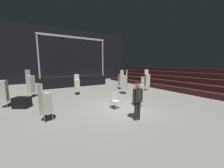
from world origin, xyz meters
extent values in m
cube|color=gray|center=(0.00, 0.00, -0.05)|extent=(22.00, 30.00, 0.10)
cube|color=black|center=(0.00, 15.00, 4.00)|extent=(22.00, 0.30, 8.00)
cube|color=black|center=(7.62, 1.00, 0.23)|extent=(0.75, 24.00, 0.45)
cube|color=black|center=(8.38, 1.00, 0.68)|extent=(0.75, 24.00, 0.45)
cube|color=black|center=(9.12, 1.00, 1.12)|extent=(0.75, 24.00, 0.45)
cube|color=black|center=(9.88, 1.00, 1.57)|extent=(0.75, 24.00, 0.45)
cube|color=black|center=(10.62, 1.00, 2.02)|extent=(0.75, 24.00, 0.45)
cube|color=black|center=(0.00, 10.54, 0.59)|extent=(7.86, 3.46, 1.17)
cylinder|color=#9EA0A8|center=(-3.68, 9.06, 3.43)|extent=(0.16, 0.16, 4.52)
cylinder|color=#9EA0A8|center=(3.68, 9.06, 3.43)|extent=(0.16, 0.16, 4.52)
cube|color=#9EA0A8|center=(0.00, 9.06, 5.69)|extent=(7.56, 0.20, 0.20)
cylinder|color=black|center=(-3.43, 9.06, 5.47)|extent=(0.18, 0.18, 0.22)
cylinder|color=black|center=(-1.14, 9.06, 5.47)|extent=(0.18, 0.18, 0.22)
cylinder|color=black|center=(1.14, 9.06, 5.47)|extent=(0.18, 0.18, 0.22)
cylinder|color=black|center=(3.43, 9.06, 5.47)|extent=(0.18, 0.18, 0.22)
cylinder|color=black|center=(-0.11, -1.98, 0.44)|extent=(0.15, 0.15, 0.88)
cylinder|color=black|center=(-0.29, -1.97, 0.44)|extent=(0.15, 0.15, 0.88)
cube|color=silver|center=(-0.21, -2.03, 1.19)|extent=(0.18, 0.11, 0.62)
cube|color=black|center=(-0.20, -1.97, 1.19)|extent=(0.41, 0.25, 0.62)
cube|color=navy|center=(-0.21, -2.09, 1.27)|extent=(0.06, 0.01, 0.40)
cylinder|color=black|center=(0.03, -1.99, 1.21)|extent=(0.10, 0.10, 0.57)
cylinder|color=black|center=(-0.44, -1.96, 1.21)|extent=(0.10, 0.10, 0.57)
sphere|color=#936B4C|center=(-0.20, -1.97, 1.65)|extent=(0.21, 0.21, 0.21)
sphere|color=black|center=(-0.20, -1.97, 1.70)|extent=(0.17, 0.17, 0.17)
cylinder|color=#B2B5BA|center=(-3.79, 0.34, 0.20)|extent=(0.02, 0.02, 0.40)
cylinder|color=#B2B5BA|center=(-3.65, -0.01, 0.20)|extent=(0.02, 0.02, 0.40)
cylinder|color=#B2B5BA|center=(-4.14, 0.20, 0.20)|extent=(0.02, 0.02, 0.40)
cylinder|color=#B2B5BA|center=(-4.00, -0.15, 0.20)|extent=(0.02, 0.02, 0.40)
cube|color=#B7B2A3|center=(-3.90, 0.09, 0.44)|extent=(0.57, 0.57, 0.08)
cube|color=#B7B2A3|center=(-3.90, 0.09, 0.53)|extent=(0.57, 0.57, 0.08)
cube|color=#B7B2A3|center=(-3.90, 0.09, 0.61)|extent=(0.57, 0.57, 0.08)
cube|color=#B7B2A3|center=(-3.90, 0.09, 0.70)|extent=(0.57, 0.57, 0.08)
cube|color=#B7B2A3|center=(-3.90, 0.09, 0.78)|extent=(0.57, 0.57, 0.08)
cube|color=#B7B2A3|center=(-3.90, 0.09, 0.87)|extent=(0.57, 0.57, 0.08)
cube|color=#B7B2A3|center=(-3.90, 0.09, 0.95)|extent=(0.57, 0.57, 0.08)
cube|color=#B7B2A3|center=(-3.90, 0.09, 1.04)|extent=(0.57, 0.57, 0.08)
cube|color=#B7B2A3|center=(-3.90, 0.09, 1.12)|extent=(0.57, 0.57, 0.08)
cube|color=#B7B2A3|center=(-3.90, 0.09, 1.21)|extent=(0.57, 0.57, 0.08)
cube|color=#B7B2A3|center=(-3.90, 0.09, 1.29)|extent=(0.57, 0.57, 0.08)
cube|color=#B7B2A3|center=(-4.08, 0.02, 1.56)|extent=(0.20, 0.39, 0.46)
cylinder|color=#B2B5BA|center=(5.72, 2.76, 0.20)|extent=(0.02, 0.02, 0.40)
cylinder|color=#B2B5BA|center=(5.36, 2.89, 0.20)|extent=(0.02, 0.02, 0.40)
cylinder|color=#B2B5BA|center=(5.85, 3.12, 0.20)|extent=(0.02, 0.02, 0.40)
cylinder|color=#B2B5BA|center=(5.49, 3.24, 0.20)|extent=(0.02, 0.02, 0.40)
cube|color=#B7B2A3|center=(5.60, 3.00, 0.44)|extent=(0.56, 0.56, 0.08)
cube|color=#B7B2A3|center=(5.60, 3.00, 0.53)|extent=(0.56, 0.56, 0.08)
cube|color=#B7B2A3|center=(5.60, 3.00, 0.61)|extent=(0.56, 0.56, 0.08)
cube|color=#B7B2A3|center=(5.60, 3.00, 0.70)|extent=(0.56, 0.56, 0.08)
cube|color=#B7B2A3|center=(5.60, 3.00, 0.78)|extent=(0.56, 0.56, 0.08)
cube|color=#B7B2A3|center=(5.60, 3.00, 0.87)|extent=(0.56, 0.56, 0.08)
cube|color=#B7B2A3|center=(5.60, 3.00, 0.95)|extent=(0.56, 0.56, 0.08)
cube|color=#B7B2A3|center=(5.60, 3.00, 1.04)|extent=(0.56, 0.56, 0.08)
cube|color=#B7B2A3|center=(5.60, 3.00, 1.12)|extent=(0.56, 0.56, 0.08)
cube|color=#B7B2A3|center=(5.60, 3.00, 1.21)|extent=(0.56, 0.56, 0.08)
cube|color=#B7B2A3|center=(5.60, 3.00, 1.29)|extent=(0.56, 0.56, 0.08)
cube|color=#B7B2A3|center=(5.60, 3.00, 1.38)|extent=(0.56, 0.56, 0.08)
cube|color=#B7B2A3|center=(5.60, 3.00, 1.46)|extent=(0.56, 0.56, 0.08)
cube|color=#B7B2A3|center=(5.60, 3.00, 1.55)|extent=(0.56, 0.56, 0.08)
cube|color=#B7B2A3|center=(5.60, 3.00, 1.63)|extent=(0.56, 0.56, 0.08)
cube|color=#B7B2A3|center=(5.67, 3.19, 1.91)|extent=(0.40, 0.18, 0.46)
cylinder|color=#B2B5BA|center=(-5.69, 3.78, 0.20)|extent=(0.02, 0.02, 0.40)
cylinder|color=#B2B5BA|center=(-5.77, 3.41, 0.20)|extent=(0.02, 0.02, 0.40)
cylinder|color=#B2B5BA|center=(-6.06, 3.86, 0.20)|extent=(0.02, 0.02, 0.40)
cube|color=#B7B2A3|center=(-5.92, 3.63, 0.44)|extent=(0.52, 0.52, 0.08)
cube|color=#B7B2A3|center=(-5.92, 3.63, 0.53)|extent=(0.52, 0.52, 0.08)
cube|color=#B7B2A3|center=(-5.92, 3.63, 0.61)|extent=(0.52, 0.52, 0.08)
cube|color=#B7B2A3|center=(-5.92, 3.63, 0.70)|extent=(0.52, 0.52, 0.08)
cube|color=#B7B2A3|center=(-5.92, 3.63, 0.78)|extent=(0.52, 0.52, 0.08)
cube|color=#B7B2A3|center=(-5.92, 3.63, 0.87)|extent=(0.52, 0.52, 0.08)
cube|color=#B7B2A3|center=(-5.92, 3.63, 0.95)|extent=(0.52, 0.52, 0.08)
cube|color=#B7B2A3|center=(-5.92, 3.63, 1.04)|extent=(0.52, 0.52, 0.08)
cube|color=#B7B2A3|center=(-5.92, 3.63, 1.12)|extent=(0.52, 0.52, 0.08)
cube|color=#B7B2A3|center=(-5.92, 3.63, 1.21)|extent=(0.52, 0.52, 0.08)
cube|color=#B7B2A3|center=(-5.92, 3.63, 1.29)|extent=(0.52, 0.52, 0.08)
cube|color=#B7B2A3|center=(-5.92, 3.63, 1.38)|extent=(0.52, 0.52, 0.08)
cube|color=#B7B2A3|center=(-5.92, 3.63, 1.46)|extent=(0.52, 0.52, 0.08)
cube|color=#B7B2A3|center=(-5.92, 3.63, 1.55)|extent=(0.52, 0.52, 0.08)
cube|color=#B7B2A3|center=(-5.92, 3.63, 1.63)|extent=(0.52, 0.52, 0.08)
cylinder|color=#B2B5BA|center=(3.56, 5.17, 0.20)|extent=(0.02, 0.02, 0.40)
cylinder|color=#B2B5BA|center=(3.94, 5.16, 0.20)|extent=(0.02, 0.02, 0.40)
cylinder|color=#B2B5BA|center=(3.55, 4.79, 0.20)|extent=(0.02, 0.02, 0.40)
cylinder|color=#B2B5BA|center=(3.93, 4.78, 0.20)|extent=(0.02, 0.02, 0.40)
cube|color=#B7B2A3|center=(3.74, 4.98, 0.44)|extent=(0.46, 0.46, 0.08)
cube|color=#B7B2A3|center=(3.74, 4.98, 0.53)|extent=(0.46, 0.46, 0.08)
cube|color=#B7B2A3|center=(3.74, 4.98, 0.61)|extent=(0.46, 0.46, 0.08)
cube|color=#B7B2A3|center=(3.74, 4.98, 0.70)|extent=(0.46, 0.46, 0.08)
cube|color=#B7B2A3|center=(3.74, 4.98, 0.78)|extent=(0.46, 0.46, 0.08)
cube|color=#B7B2A3|center=(3.74, 4.98, 0.87)|extent=(0.46, 0.46, 0.08)
cube|color=#B7B2A3|center=(3.74, 4.98, 0.95)|extent=(0.46, 0.46, 0.08)
cube|color=#B7B2A3|center=(3.74, 4.98, 1.04)|extent=(0.46, 0.46, 0.08)
cube|color=#B7B2A3|center=(3.74, 4.98, 1.12)|extent=(0.46, 0.46, 0.08)
cube|color=#B7B2A3|center=(3.74, 4.98, 1.21)|extent=(0.46, 0.46, 0.08)
cube|color=#B7B2A3|center=(3.74, 4.98, 1.29)|extent=(0.46, 0.46, 0.08)
cube|color=#B7B2A3|center=(3.74, 4.98, 1.38)|extent=(0.46, 0.46, 0.08)
cube|color=#B7B2A3|center=(3.74, 4.98, 1.46)|extent=(0.46, 0.46, 0.08)
cube|color=#B7B2A3|center=(3.74, 4.98, 1.55)|extent=(0.46, 0.46, 0.08)
cube|color=#B7B2A3|center=(3.74, 4.78, 1.82)|extent=(0.41, 0.06, 0.46)
cylinder|color=#B2B5BA|center=(0.99, -0.62, 0.20)|extent=(0.02, 0.02, 0.40)
cylinder|color=#B2B5BA|center=(1.15, -0.27, 0.20)|extent=(0.02, 0.02, 0.40)
cylinder|color=#B2B5BA|center=(1.33, -0.78, 0.20)|extent=(0.02, 0.02, 0.40)
cylinder|color=#B2B5BA|center=(1.50, -0.43, 0.20)|extent=(0.02, 0.02, 0.40)
cube|color=#B7B2A3|center=(1.24, -0.52, 0.44)|extent=(0.59, 0.59, 0.08)
cube|color=#B7B2A3|center=(1.24, -0.52, 0.53)|extent=(0.59, 0.59, 0.08)
cube|color=#B7B2A3|center=(1.24, -0.52, 0.61)|extent=(0.59, 0.59, 0.08)
cube|color=#B7B2A3|center=(1.24, -0.52, 0.70)|extent=(0.59, 0.59, 0.08)
cube|color=#B7B2A3|center=(1.24, -0.52, 0.78)|extent=(0.59, 0.59, 0.08)
cube|color=#B7B2A3|center=(1.24, -0.52, 0.87)|extent=(0.59, 0.59, 0.08)
cube|color=#B7B2A3|center=(1.24, -0.52, 0.95)|extent=(0.59, 0.59, 0.08)
cube|color=#B7B2A3|center=(1.24, -0.52, 1.04)|extent=(0.59, 0.59, 0.08)
cube|color=#B7B2A3|center=(1.24, -0.52, 1.12)|extent=(0.59, 0.59, 0.08)
cube|color=#B7B2A3|center=(1.24, -0.52, 1.21)|extent=(0.59, 0.59, 0.08)
cube|color=#B7B2A3|center=(1.24, -0.52, 1.29)|extent=(0.59, 0.59, 0.08)
cube|color=#B7B2A3|center=(1.24, -0.52, 1.38)|extent=(0.59, 0.59, 0.08)
cube|color=#B7B2A3|center=(1.42, -0.61, 1.65)|extent=(0.22, 0.39, 0.46)
cylinder|color=#B2B5BA|center=(2.35, 2.84, 0.20)|extent=(0.02, 0.02, 0.40)
cylinder|color=#B2B5BA|center=(2.63, 3.09, 0.20)|extent=(0.02, 0.02, 0.40)
cylinder|color=#B2B5BA|center=(2.60, 2.55, 0.20)|extent=(0.02, 0.02, 0.40)
cylinder|color=#B2B5BA|center=(2.88, 2.80, 0.20)|extent=(0.02, 0.02, 0.40)
cube|color=#B7B2A3|center=(2.62, 2.82, 0.44)|extent=(0.62, 0.62, 0.08)
cube|color=#B7B2A3|center=(2.62, 2.82, 0.53)|extent=(0.62, 0.62, 0.08)
cube|color=#B7B2A3|center=(2.62, 2.82, 0.61)|extent=(0.62, 0.62, 0.08)
cube|color=#B7B2A3|center=(2.62, 2.82, 0.70)|extent=(0.62, 0.62, 0.08)
cube|color=#B7B2A3|center=(2.62, 2.82, 0.78)|extent=(0.62, 0.62, 0.08)
cube|color=#B7B2A3|center=(2.62, 2.82, 0.87)|extent=(0.62, 0.62, 0.08)
cube|color=#B7B2A3|center=(2.62, 2.82, 0.95)|extent=(0.62, 0.62, 0.08)
cube|color=#B7B2A3|center=(2.62, 2.82, 1.04)|extent=(0.62, 0.62, 0.08)
cube|color=#B7B2A3|center=(2.62, 2.82, 1.12)|extent=(0.62, 0.62, 0.08)
cube|color=#B7B2A3|center=(2.62, 2.82, 1.21)|extent=(0.62, 0.62, 0.08)
cube|color=#B7B2A3|center=(2.62, 2.82, 1.29)|extent=(0.62, 0.62, 0.08)
cube|color=#B7B2A3|center=(2.62, 2.82, 1.38)|extent=(0.62, 0.62, 0.08)
cube|color=#B7B2A3|center=(2.62, 2.82, 1.46)|extent=(0.62, 0.62, 0.08)
cube|color=#B7B2A3|center=(2.62, 2.82, 1.55)|extent=(0.62, 0.62, 0.08)
cube|color=#B7B2A3|center=(2.62, 2.82, 1.63)|extent=(0.62, 0.62, 0.08)
cube|color=#B7B2A3|center=(2.74, 2.67, 1.91)|extent=(0.34, 0.30, 0.46)
cylinder|color=#B2B5BA|center=(-0.95, 4.46, 0.20)|extent=(0.02, 0.02, 0.40)
cylinder|color=#B2B5BA|center=(-1.32, 4.54, 0.20)|extent=(0.02, 0.02, 0.40)
cylinder|color=#B2B5BA|center=(-0.86, 4.83, 0.20)|extent=(0.02, 0.02, 0.40)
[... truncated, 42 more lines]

